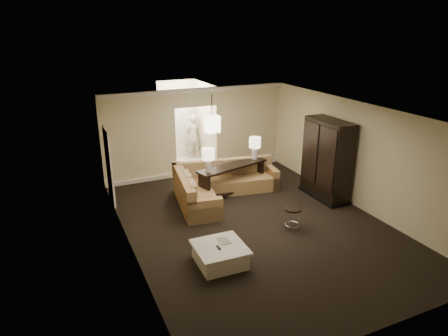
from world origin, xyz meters
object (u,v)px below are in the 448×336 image
coffee_table (220,255)px  person (193,134)px  sectional_sofa (217,185)px  drink_table (293,214)px  console_table (232,176)px  armoire (327,161)px

coffee_table → person: size_ratio=0.58×
coffee_table → person: (1.92, 6.80, 0.68)m
sectional_sofa → drink_table: (0.91, -2.46, 0.02)m
person → console_table: bearing=83.5°
coffee_table → console_table: console_table is taller
armoire → drink_table: (-1.86, -1.21, -0.69)m
sectional_sofa → coffee_table: 3.39m
armoire → drink_table: bearing=-147.0°
armoire → drink_table: size_ratio=4.19×
coffee_table → person: person is taller
sectional_sofa → console_table: bearing=16.3°
sectional_sofa → drink_table: sectional_sofa is taller
console_table → armoire: 2.67m
sectional_sofa → armoire: armoire is taller
coffee_table → sectional_sofa: bearing=67.6°
sectional_sofa → console_table: sectional_sofa is taller
armoire → drink_table: armoire is taller
drink_table → armoire: bearing=33.0°
armoire → coffee_table: bearing=-155.2°
sectional_sofa → armoire: 3.12m
sectional_sofa → person: person is taller
armoire → person: bearing=113.5°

